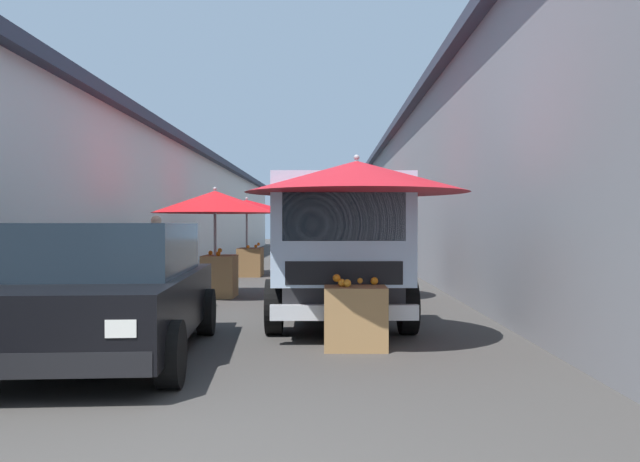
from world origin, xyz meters
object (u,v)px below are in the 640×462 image
at_px(fruit_stall_near_right, 356,195).
at_px(parked_scooter, 187,286).
at_px(fruit_stall_mid_lane, 363,218).
at_px(fruit_stall_far_right, 247,217).
at_px(fruit_stall_far_left, 353,206).
at_px(delivery_truck, 339,252).
at_px(hatchback_car, 112,289).
at_px(fruit_stall_near_left, 216,212).
at_px(vendor_by_crates, 156,247).

bearing_deg(fruit_stall_near_right, parked_scooter, 45.99).
bearing_deg(fruit_stall_mid_lane, fruit_stall_far_right, 144.48).
xyz_separation_m(fruit_stall_near_right, fruit_stall_far_right, (9.99, 2.57, -0.15)).
xyz_separation_m(fruit_stall_far_left, delivery_truck, (-3.13, 0.33, -0.74)).
bearing_deg(delivery_truck, hatchback_car, 130.34).
xyz_separation_m(fruit_stall_near_left, fruit_stall_far_right, (5.31, 0.05, -0.03)).
xyz_separation_m(fruit_stall_near_right, parked_scooter, (2.51, 2.60, -1.34)).
relative_size(fruit_stall_far_right, hatchback_car, 0.61).
relative_size(fruit_stall_near_right, hatchback_car, 0.67).
height_order(hatchback_car, delivery_truck, delivery_truck).
bearing_deg(vendor_by_crates, fruit_stall_mid_lane, -29.05).
xyz_separation_m(fruit_stall_far_left, vendor_by_crates, (1.46, 4.18, -0.84)).
bearing_deg(fruit_stall_near_left, hatchback_car, 178.33).
height_order(fruit_stall_far_left, parked_scooter, fruit_stall_far_left).
distance_m(fruit_stall_near_left, parked_scooter, 2.49).
xyz_separation_m(fruit_stall_near_right, vendor_by_crates, (5.95, 4.04, -0.85)).
distance_m(fruit_stall_far_right, fruit_stall_mid_lane, 6.06).
bearing_deg(hatchback_car, delivery_truck, -49.66).
height_order(fruit_stall_near_left, fruit_stall_far_left, fruit_stall_far_left).
xyz_separation_m(fruit_stall_near_right, fruit_stall_mid_lane, (14.92, -0.95, -0.12)).
bearing_deg(delivery_truck, parked_scooter, 64.49).
height_order(fruit_stall_far_left, fruit_stall_far_right, fruit_stall_far_left).
xyz_separation_m(delivery_truck, parked_scooter, (1.15, 2.42, -0.59)).
relative_size(fruit_stall_near_right, parked_scooter, 1.64).
height_order(fruit_stall_far_right, hatchback_car, fruit_stall_far_right).
relative_size(fruit_stall_far_left, fruit_stall_far_right, 0.95).
bearing_deg(vendor_by_crates, fruit_stall_near_right, -145.85).
height_order(fruit_stall_mid_lane, parked_scooter, fruit_stall_mid_lane).
distance_m(fruit_stall_near_right, hatchback_car, 2.98).
bearing_deg(hatchback_car, fruit_stall_far_right, -0.58).
relative_size(fruit_stall_far_left, hatchback_car, 0.58).
height_order(fruit_stall_near_right, parked_scooter, fruit_stall_near_right).
distance_m(fruit_stall_far_left, delivery_truck, 3.23).
xyz_separation_m(fruit_stall_far_left, parked_scooter, (-1.97, 2.74, -1.33)).
bearing_deg(fruit_stall_mid_lane, fruit_stall_far_left, 175.60).
relative_size(fruit_stall_near_right, delivery_truck, 0.54).
distance_m(fruit_stall_far_left, parked_scooter, 3.63).
relative_size(fruit_stall_near_right, fruit_stall_far_left, 1.15).
bearing_deg(fruit_stall_far_left, fruit_stall_far_right, 26.28).
height_order(fruit_stall_near_right, delivery_truck, fruit_stall_near_right).
relative_size(fruit_stall_far_right, delivery_truck, 0.50).
relative_size(fruit_stall_near_left, delivery_truck, 0.50).
height_order(fruit_stall_mid_lane, hatchback_car, fruit_stall_mid_lane).
distance_m(fruit_stall_near_right, delivery_truck, 1.56).
relative_size(fruit_stall_near_left, vendor_by_crates, 1.51).
bearing_deg(fruit_stall_near_right, fruit_stall_near_left, 28.33).
relative_size(fruit_stall_far_right, fruit_stall_mid_lane, 0.99).
bearing_deg(fruit_stall_near_right, hatchback_car, 105.92).
bearing_deg(fruit_stall_near_left, parked_scooter, 178.02).
bearing_deg(fruit_stall_mid_lane, hatchback_car, 166.97).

